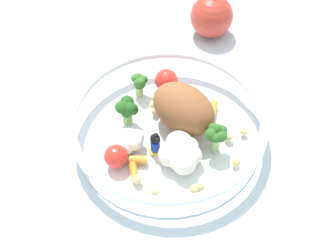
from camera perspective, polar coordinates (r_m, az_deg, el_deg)
name	(u,v)px	position (r m, az deg, el deg)	size (l,w,h in m)	color
ground_plane	(182,137)	(0.63, 1.68, -1.41)	(2.40, 2.40, 0.00)	silver
food_container	(169,125)	(0.61, 0.09, 0.16)	(0.26, 0.26, 0.07)	white
loose_apple	(212,16)	(0.77, 5.36, 13.29)	(0.07, 0.07, 0.08)	#BC3828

